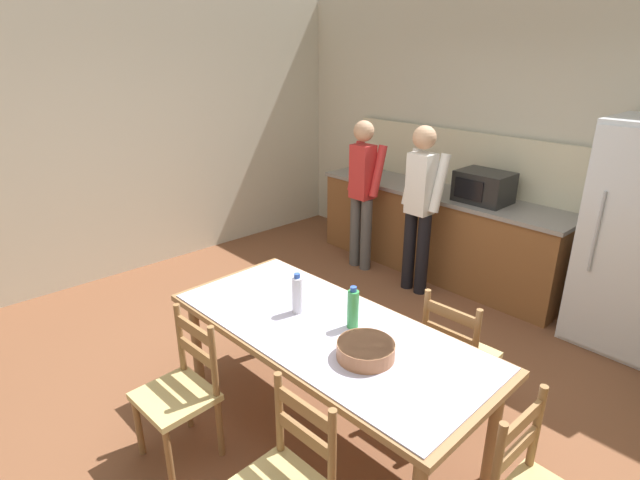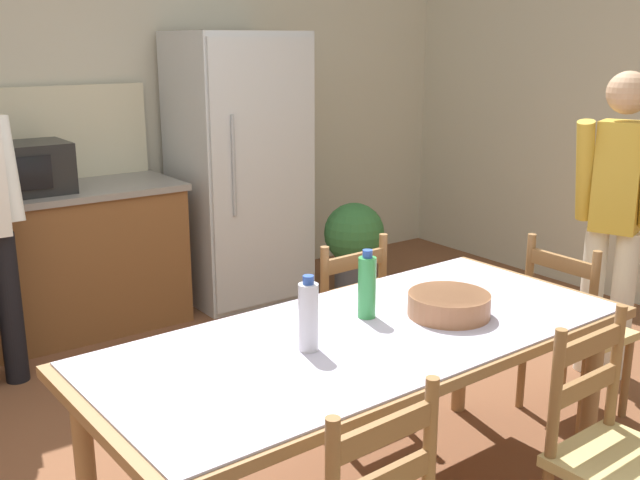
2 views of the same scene
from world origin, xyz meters
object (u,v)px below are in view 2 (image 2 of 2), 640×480
at_px(potted_plant, 354,241).
at_px(chair_side_far_right, 336,326).
at_px(refrigerator, 239,169).
at_px(person_by_table, 615,211).
at_px(serving_bowl, 449,303).
at_px(chair_head_end, 573,331).
at_px(bottle_near_centre, 308,316).
at_px(microwave, 24,168).
at_px(bottle_off_centre, 367,286).
at_px(chair_side_near_right, 615,457).
at_px(dining_table, 365,351).

bearing_deg(potted_plant, chair_side_far_right, -131.32).
xyz_separation_m(refrigerator, person_by_table, (0.94, -2.33, 0.00)).
relative_size(serving_bowl, chair_head_end, 0.35).
xyz_separation_m(refrigerator, serving_bowl, (-0.58, -2.61, -0.11)).
bearing_deg(bottle_near_centre, microwave, 95.05).
distance_m(bottle_off_centre, chair_side_near_right, 1.05).
distance_m(bottle_off_centre, chair_head_end, 1.32).
xyz_separation_m(chair_side_near_right, chair_side_far_right, (-0.04, 1.51, 0.00)).
bearing_deg(chair_side_far_right, person_by_table, 157.09).
relative_size(dining_table, potted_plant, 3.19).
xyz_separation_m(refrigerator, bottle_near_centre, (-1.21, -2.56, -0.03)).
relative_size(refrigerator, chair_head_end, 2.05).
relative_size(chair_side_far_right, potted_plant, 1.36).
bearing_deg(chair_side_near_right, microwave, 104.27).
relative_size(bottle_near_centre, potted_plant, 0.40).
distance_m(bottle_near_centre, bottle_off_centre, 0.39).
height_order(bottle_off_centre, potted_plant, bottle_off_centre).
bearing_deg(microwave, chair_side_near_right, -73.43).
relative_size(refrigerator, serving_bowl, 5.82).
bearing_deg(microwave, person_by_table, -44.59).
bearing_deg(dining_table, chair_head_end, 1.81).
distance_m(serving_bowl, chair_side_near_right, 0.79).
xyz_separation_m(chair_side_near_right, potted_plant, (1.15, 2.86, -0.06)).
height_order(microwave, bottle_near_centre, microwave).
relative_size(bottle_near_centre, serving_bowl, 0.84).
bearing_deg(dining_table, refrigerator, 69.61).
distance_m(refrigerator, chair_side_near_right, 3.36).
relative_size(dining_table, person_by_table, 1.28).
bearing_deg(chair_head_end, potted_plant, -7.58).
bearing_deg(chair_side_near_right, chair_side_far_right, 89.41).
distance_m(bottle_off_centre, chair_side_far_right, 0.87).
height_order(bottle_near_centre, serving_bowl, bottle_near_centre).
bearing_deg(bottle_near_centre, chair_head_end, 1.80).
height_order(bottle_near_centre, chair_side_near_right, bottle_near_centre).
xyz_separation_m(serving_bowl, chair_side_near_right, (0.13, -0.68, -0.38)).
bearing_deg(bottle_off_centre, person_by_table, 3.41).
relative_size(microwave, bottle_off_centre, 1.85).
xyz_separation_m(microwave, serving_bowl, (0.86, -2.63, -0.25)).
xyz_separation_m(bottle_near_centre, serving_bowl, (0.63, -0.05, -0.07)).
xyz_separation_m(chair_head_end, chair_side_far_right, (-0.89, 0.72, 0.00)).
xyz_separation_m(dining_table, chair_side_near_right, (0.49, -0.74, -0.25)).
bearing_deg(person_by_table, chair_side_far_right, -40.50).
bearing_deg(chair_head_end, person_by_table, -70.93).
xyz_separation_m(serving_bowl, chair_side_far_right, (0.08, 0.83, -0.38)).
distance_m(refrigerator, bottle_off_centre, 2.58).
distance_m(microwave, bottle_off_centre, 2.53).
relative_size(chair_side_near_right, chair_side_far_right, 1.00).
height_order(bottle_off_centre, serving_bowl, bottle_off_centre).
relative_size(microwave, chair_head_end, 0.55).
relative_size(bottle_off_centre, chair_side_near_right, 0.30).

